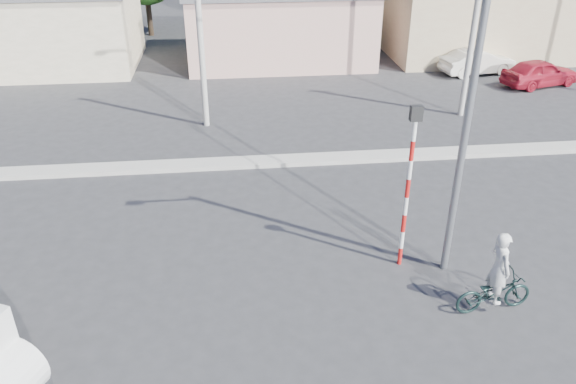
{
  "coord_description": "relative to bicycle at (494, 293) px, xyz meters",
  "views": [
    {
      "loc": [
        -1.04,
        -10.2,
        8.67
      ],
      "look_at": [
        0.46,
        3.37,
        1.3
      ],
      "focal_mm": 35.0,
      "sensor_mm": 36.0,
      "label": 1
    }
  ],
  "objects": [
    {
      "name": "utility_poles",
      "position": [
        -1.56,
        12.51,
        3.58
      ],
      "size": [
        35.4,
        0.24,
        8.0
      ],
      "color": "#99968E",
      "rests_on": "ground"
    },
    {
      "name": "streetlight",
      "position": [
        -0.67,
        1.71,
        4.48
      ],
      "size": [
        2.34,
        0.22,
        9.0
      ],
      "color": "slate",
      "rests_on": "ground"
    },
    {
      "name": "car_red",
      "position": [
        9.59,
        16.09,
        0.18
      ],
      "size": [
        4.22,
        2.56,
        1.34
      ],
      "primitive_type": "imported",
      "rotation": [
        0.0,
        0.0,
        1.83
      ],
      "color": "#A4182A",
      "rests_on": "ground"
    },
    {
      "name": "car_cream",
      "position": [
        7.35,
        18.38,
        0.16
      ],
      "size": [
        4.13,
        2.04,
        1.3
      ],
      "primitive_type": "imported",
      "rotation": [
        0.0,
        0.0,
        1.74
      ],
      "color": "silver",
      "rests_on": "ground"
    },
    {
      "name": "building_row",
      "position": [
        -3.71,
        22.51,
        1.65
      ],
      "size": [
        37.8,
        7.3,
        4.44
      ],
      "color": "#BDB18E",
      "rests_on": "ground"
    },
    {
      "name": "median",
      "position": [
        -4.81,
        8.51,
        -0.41
      ],
      "size": [
        40.0,
        0.8,
        0.16
      ],
      "primitive_type": "cube",
      "color": "#99968E",
      "rests_on": "ground"
    },
    {
      "name": "traffic_pole",
      "position": [
        -1.61,
        2.01,
        2.11
      ],
      "size": [
        0.28,
        0.18,
        4.36
      ],
      "color": "red",
      "rests_on": "ground"
    },
    {
      "name": "ground_plane",
      "position": [
        -4.81,
        0.51,
        -0.49
      ],
      "size": [
        120.0,
        120.0,
        0.0
      ],
      "primitive_type": "plane",
      "color": "#2C2C2F",
      "rests_on": "ground"
    },
    {
      "name": "cyclist",
      "position": [
        0.0,
        0.0,
        0.41
      ],
      "size": [
        0.5,
        0.7,
        1.8
      ],
      "primitive_type": "imported",
      "rotation": [
        0.0,
        0.0,
        1.67
      ],
      "color": "silver",
      "rests_on": "ground"
    },
    {
      "name": "bicycle",
      "position": [
        0.0,
        0.0,
        0.0
      ],
      "size": [
        1.91,
        0.83,
        0.97
      ],
      "primitive_type": "imported",
      "rotation": [
        0.0,
        0.0,
        1.67
      ],
      "color": "black",
      "rests_on": "ground"
    }
  ]
}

